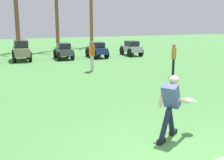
# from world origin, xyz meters

# --- Properties ---
(frisbee_thrower) EXTENTS (1.10, 0.56, 1.41)m
(frisbee_thrower) POSITION_xyz_m (0.44, 1.03, 0.80)
(frisbee_thrower) COLOR #191E38
(frisbee_thrower) RESTS_ON ground_plane
(frisbee_in_flight) EXTENTS (0.36, 0.36, 0.09)m
(frisbee_in_flight) POSITION_xyz_m (1.14, 1.20, 0.75)
(frisbee_in_flight) COLOR white
(teammate_near_sideline) EXTENTS (0.36, 0.45, 1.56)m
(teammate_near_sideline) POSITION_xyz_m (4.95, 6.95, 0.94)
(teammate_near_sideline) COLOR black
(teammate_near_sideline) RESTS_ON ground_plane
(teammate_deep) EXTENTS (0.21, 0.49, 1.56)m
(teammate_deep) POSITION_xyz_m (1.91, 9.85, 0.94)
(teammate_deep) COLOR silver
(teammate_deep) RESTS_ON ground_plane
(parked_car_slot_b) EXTENTS (1.29, 2.46, 1.34)m
(parked_car_slot_b) POSITION_xyz_m (-0.94, 15.60, 0.72)
(parked_car_slot_b) COLOR #998466
(parked_car_slot_b) RESTS_ON ground_plane
(parked_car_slot_c) EXTENTS (1.23, 2.26, 1.10)m
(parked_car_slot_c) POSITION_xyz_m (1.82, 15.19, 0.56)
(parked_car_slot_c) COLOR #474C51
(parked_car_slot_c) RESTS_ON ground_plane
(parked_car_slot_d) EXTENTS (1.14, 2.23, 1.10)m
(parked_car_slot_d) POSITION_xyz_m (4.23, 14.97, 0.56)
(parked_car_slot_d) COLOR navy
(parked_car_slot_d) RESTS_ON ground_plane
(parked_car_slot_e) EXTENTS (1.25, 2.27, 1.10)m
(parked_car_slot_e) POSITION_xyz_m (7.09, 15.07, 0.56)
(parked_car_slot_e) COLOR #B7BABF
(parked_car_slot_e) RESTS_ON ground_plane
(palm_tree_left_of_centre) EXTENTS (3.18, 3.23, 5.45)m
(palm_tree_left_of_centre) POSITION_xyz_m (-0.48, 20.94, 3.23)
(palm_tree_left_of_centre) COLOR brown
(palm_tree_left_of_centre) RESTS_ON ground_plane
(palm_tree_far_right) EXTENTS (3.12, 3.51, 5.90)m
(palm_tree_far_right) POSITION_xyz_m (7.01, 23.48, 3.64)
(palm_tree_far_right) COLOR brown
(palm_tree_far_right) RESTS_ON ground_plane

